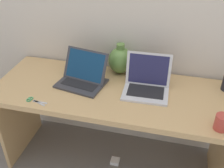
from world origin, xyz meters
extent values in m
plane|color=slate|center=(0.00, 0.00, 0.00)|extent=(6.00, 6.00, 0.00)
cube|color=beige|center=(0.00, 0.36, 1.20)|extent=(4.40, 0.04, 2.40)
cube|color=tan|center=(0.00, 0.00, 0.69)|extent=(1.65, 0.63, 0.04)
cube|color=tan|center=(-0.78, 0.00, 0.34)|extent=(0.03, 0.54, 0.67)
cube|color=tan|center=(0.78, 0.00, 0.34)|extent=(0.03, 0.54, 0.67)
cube|color=#333338|center=(-0.23, 0.02, 0.72)|extent=(0.36, 0.30, 0.01)
cube|color=black|center=(-0.23, 0.02, 0.73)|extent=(0.28, 0.19, 0.00)
cube|color=#333338|center=(-0.22, 0.09, 0.83)|extent=(0.33, 0.17, 0.21)
cube|color=navy|center=(-0.22, 0.09, 0.83)|extent=(0.29, 0.15, 0.18)
cube|color=silver|center=(0.23, 0.02, 0.72)|extent=(0.31, 0.25, 0.01)
cube|color=black|center=(0.23, 0.02, 0.73)|extent=(0.25, 0.15, 0.00)
cube|color=silver|center=(0.23, 0.12, 0.84)|extent=(0.30, 0.06, 0.23)
cube|color=#23234C|center=(0.23, 0.12, 0.84)|extent=(0.27, 0.06, 0.20)
ellipsoid|color=#5B843D|center=(0.00, 0.26, 0.81)|extent=(0.18, 0.18, 0.20)
cylinder|color=#5B843D|center=(0.00, 0.26, 0.92)|extent=(0.06, 0.06, 0.04)
cylinder|color=#B23D33|center=(0.69, -0.23, 0.76)|extent=(0.08, 0.08, 0.09)
cube|color=#B7B7BC|center=(-0.42, -0.25, 0.72)|extent=(0.10, 0.01, 0.00)
cube|color=#B7B7BC|center=(-0.42, -0.26, 0.72)|extent=(0.10, 0.05, 0.00)
torus|color=#4CA566|center=(-0.50, -0.25, 0.72)|extent=(0.04, 0.03, 0.01)
torus|color=#4CA566|center=(-0.49, -0.23, 0.72)|extent=(0.03, 0.03, 0.01)
cube|color=white|center=(0.03, -0.01, 0.01)|extent=(0.07, 0.07, 0.03)
camera|label=1|loc=(0.37, -1.49, 1.76)|focal=43.48mm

